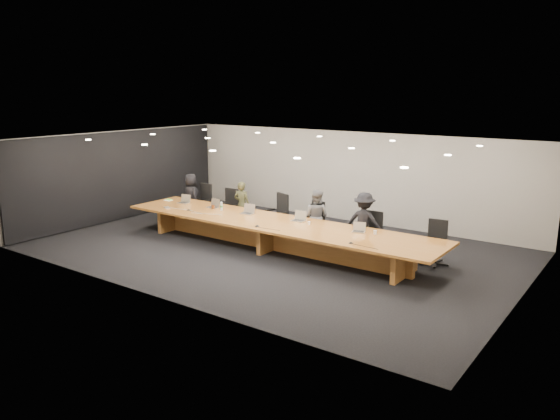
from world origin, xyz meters
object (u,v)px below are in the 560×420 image
object	(u,v)px
laptop_a	(183,199)
paper_cup_far	(375,232)
chair_mid_right	(312,222)
person_a	(191,197)
chair_far_left	(201,202)
av_box	(167,207)
chair_far_right	(435,243)
laptop_e	(359,227)
paper_cup_near	(309,223)
person_b	(242,205)
water_bottle	(221,206)
chair_left	(227,207)
person_d	(364,222)
mic_center	(257,226)
mic_right	(351,243)
person_c	(316,217)
conference_table	(273,230)
amber_mug	(213,207)
laptop_d	(298,216)
mic_left	(189,210)
chair_mid_left	(276,214)
laptop_c	(247,209)

from	to	relation	value
laptop_a	paper_cup_far	bearing A→B (deg)	-7.51
chair_mid_right	person_a	world-z (taller)	person_a
chair_far_left	av_box	size ratio (longest dim) A/B	6.19
chair_far_left	laptop_a	size ratio (longest dim) A/B	3.56
chair_far_right	paper_cup_far	world-z (taller)	chair_far_right
person_a	laptop_a	bearing A→B (deg)	143.15
laptop_e	paper_cup_near	size ratio (longest dim) A/B	3.69
person_b	water_bottle	size ratio (longest dim) A/B	6.26
paper_cup_far	chair_left	bearing A→B (deg)	170.59
person_a	water_bottle	distance (m)	2.39
person_d	paper_cup_far	xyz separation A→B (m)	(0.72, -0.84, 0.03)
person_d	mic_center	distance (m)	2.72
laptop_e	mic_right	bearing A→B (deg)	-89.93
person_c	person_a	bearing A→B (deg)	-3.78
conference_table	person_b	bearing A→B (deg)	148.67
laptop_e	paper_cup_near	distance (m)	1.35
person_c	water_bottle	xyz separation A→B (m)	(-2.53, -0.94, 0.13)
chair_far_left	amber_mug	distance (m)	1.91
laptop_e	water_bottle	world-z (taller)	laptop_e
person_c	person_d	bearing A→B (deg)	178.82
chair_far_left	laptop_d	world-z (taller)	chair_far_left
paper_cup_far	person_a	bearing A→B (deg)	172.99
conference_table	person_c	bearing A→B (deg)	64.06
paper_cup_far	mic_center	distance (m)	2.90
laptop_e	person_b	bearing A→B (deg)	150.05
laptop_d	paper_cup_near	distance (m)	0.47
paper_cup_far	mic_left	distance (m)	5.44
chair_mid_left	laptop_e	size ratio (longest dim) A/B	4.03
av_box	mic_left	world-z (taller)	same
person_a	av_box	size ratio (longest dim) A/B	7.80
person_d	laptop_a	xyz separation A→B (m)	(-5.49, -0.93, 0.11)
amber_mug	paper_cup_far	distance (m)	4.96
chair_mid_left	mic_center	size ratio (longest dim) A/B	10.39
chair_far_left	paper_cup_far	size ratio (longest dim) A/B	12.24
person_c	amber_mug	size ratio (longest dim) A/B	13.05
paper_cup_near	paper_cup_far	size ratio (longest dim) A/B	0.85
mic_center	paper_cup_near	bearing A→B (deg)	42.54
person_d	mic_center	xyz separation A→B (m)	(-2.00, -1.84, -0.00)
chair_mid_left	person_b	bearing A→B (deg)	-162.28
laptop_c	mic_center	distance (m)	1.41
paper_cup_near	av_box	world-z (taller)	paper_cup_near
water_bottle	paper_cup_near	size ratio (longest dim) A/B	2.81
laptop_c	water_bottle	world-z (taller)	laptop_c
chair_mid_left	mic_right	bearing A→B (deg)	-10.58
chair_far_left	paper_cup_near	distance (m)	4.87
person_a	mic_center	distance (m)	4.49
person_d	laptop_d	bearing A→B (deg)	19.75
person_a	laptop_d	distance (m)	4.70
chair_mid_right	mic_center	xyz separation A→B (m)	(-0.46, -1.80, 0.19)
laptop_e	av_box	bearing A→B (deg)	170.08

